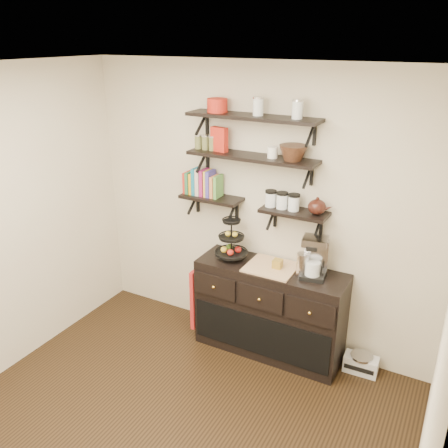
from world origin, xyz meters
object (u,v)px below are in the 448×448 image
coffee_maker (315,258)px  radio (361,364)px  sideboard (270,310)px  fruit_stand (232,243)px

coffee_maker → radio: (0.49, 0.07, -0.99)m
sideboard → radio: size_ratio=4.53×
coffee_maker → fruit_stand: bearing=172.1°
coffee_maker → radio: 1.11m
sideboard → coffee_maker: (0.39, 0.03, 0.63)m
sideboard → coffee_maker: coffee_maker is taller
sideboard → radio: sideboard is taller
coffee_maker → radio: bearing=-1.5°
sideboard → fruit_stand: 0.73m
fruit_stand → coffee_maker: size_ratio=1.18×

